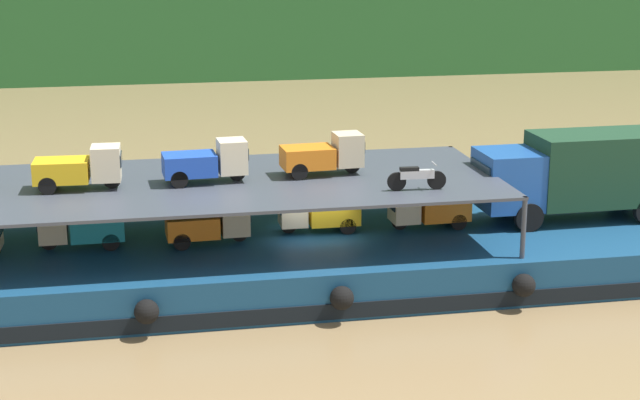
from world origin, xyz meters
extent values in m
plane|color=olive|center=(0.00, 0.00, 0.00)|extent=(400.00, 400.00, 0.00)
cube|color=navy|center=(0.00, 0.00, 0.75)|extent=(28.87, 8.35, 1.50)
cube|color=black|center=(0.00, -4.20, 0.35)|extent=(28.29, 0.06, 0.50)
sphere|color=black|center=(-5.77, -4.40, 0.85)|extent=(0.73, 0.73, 0.73)
sphere|color=black|center=(0.00, -4.40, 0.85)|extent=(0.73, 0.73, 0.73)
sphere|color=black|center=(5.77, -4.40, 0.85)|extent=(0.73, 0.73, 0.73)
cube|color=#1E4C99|center=(6.84, -0.02, 3.10)|extent=(2.03, 2.21, 2.00)
cube|color=#192833|center=(5.81, -0.03, 3.45)|extent=(0.08, 1.84, 0.60)
cube|color=#193823|center=(10.23, 0.02, 3.35)|extent=(4.83, 2.36, 2.50)
cube|color=black|center=(10.23, 0.02, 2.05)|extent=(6.82, 1.47, 0.20)
cylinder|color=black|center=(7.22, 0.99, 2.00)|extent=(1.00, 0.29, 1.00)
cylinder|color=black|center=(7.25, -1.03, 2.00)|extent=(1.00, 0.29, 1.00)
cylinder|color=black|center=(11.66, 1.05, 2.00)|extent=(1.00, 0.29, 1.00)
cylinder|color=#383D47|center=(5.95, 3.70, 2.50)|extent=(0.16, 0.16, 2.00)
cylinder|color=#383D47|center=(5.95, -3.70, 2.50)|extent=(0.16, 0.16, 2.00)
cube|color=#383D47|center=(-3.80, 0.00, 3.45)|extent=(19.67, 7.55, 0.10)
cube|color=#19232D|center=(-10.12, -0.38, 2.44)|extent=(0.07, 0.85, 0.38)
cube|color=teal|center=(-7.18, 0.06, 2.13)|extent=(1.73, 1.24, 0.70)
cube|color=#C6B793|center=(-8.58, 0.03, 2.33)|extent=(0.92, 1.02, 1.10)
cube|color=#19232D|center=(-9.05, 0.02, 2.44)|extent=(0.06, 0.85, 0.38)
cylinder|color=black|center=(-8.73, 0.02, 1.78)|extent=(0.56, 0.15, 0.56)
cylinder|color=black|center=(-6.79, 0.60, 1.78)|extent=(0.56, 0.15, 0.56)
cylinder|color=black|center=(-6.77, -0.46, 1.78)|extent=(0.56, 0.15, 0.56)
cube|color=orange|center=(-4.14, -0.32, 2.13)|extent=(1.74, 1.26, 0.70)
cube|color=#C6B793|center=(-2.74, -0.27, 2.33)|extent=(0.94, 1.03, 1.10)
cube|color=#19232D|center=(-2.27, -0.25, 2.44)|extent=(0.07, 0.85, 0.38)
cylinder|color=black|center=(-2.59, -0.26, 1.78)|extent=(0.56, 0.16, 0.56)
cylinder|color=black|center=(-4.52, -0.86, 1.78)|extent=(0.56, 0.16, 0.56)
cylinder|color=black|center=(-4.56, 0.19, 1.78)|extent=(0.56, 0.16, 0.56)
cube|color=gold|center=(0.71, 0.34, 2.13)|extent=(1.70, 1.21, 0.70)
cube|color=beige|center=(-0.69, 0.34, 2.33)|extent=(0.90, 1.00, 1.10)
cube|color=#19232D|center=(-1.16, 0.35, 2.44)|extent=(0.04, 0.85, 0.38)
cylinder|color=black|center=(-0.84, 0.35, 1.78)|extent=(0.56, 0.14, 0.56)
cylinder|color=black|center=(1.11, 0.87, 1.78)|extent=(0.56, 0.14, 0.56)
cylinder|color=black|center=(1.11, -0.19, 1.78)|extent=(0.56, 0.14, 0.56)
cube|color=orange|center=(4.53, 0.09, 2.13)|extent=(1.75, 1.28, 0.70)
cube|color=beige|center=(3.14, 0.02, 2.33)|extent=(0.95, 1.04, 1.10)
cube|color=#19232D|center=(2.67, 0.00, 2.44)|extent=(0.08, 0.85, 0.38)
cylinder|color=black|center=(2.99, 0.01, 1.78)|extent=(0.57, 0.17, 0.56)
cylinder|color=black|center=(4.91, 0.63, 1.78)|extent=(0.57, 0.17, 0.56)
cylinder|color=black|center=(4.96, -0.43, 1.78)|extent=(0.57, 0.17, 0.56)
cube|color=gold|center=(-8.18, -0.10, 4.13)|extent=(1.75, 1.27, 0.70)
cube|color=beige|center=(-6.78, -0.16, 4.33)|extent=(0.94, 1.04, 1.10)
cube|color=#19232D|center=(-6.31, -0.18, 4.44)|extent=(0.08, 0.85, 0.38)
cylinder|color=black|center=(-6.63, -0.16, 3.78)|extent=(0.57, 0.16, 0.56)
cylinder|color=black|center=(-8.60, -0.61, 3.78)|extent=(0.57, 0.16, 0.56)
cylinder|color=black|center=(-8.55, 0.45, 3.78)|extent=(0.57, 0.16, 0.56)
cube|color=#1E47B7|center=(-4.14, -0.04, 4.13)|extent=(1.76, 1.29, 0.70)
cube|color=beige|center=(-2.74, 0.04, 4.33)|extent=(0.95, 1.05, 1.10)
cube|color=#19232D|center=(-2.27, 0.06, 4.44)|extent=(0.09, 0.85, 0.38)
cylinder|color=black|center=(-2.59, 0.05, 3.78)|extent=(0.57, 0.17, 0.56)
cylinder|color=black|center=(-4.51, -0.59, 3.78)|extent=(0.57, 0.17, 0.56)
cylinder|color=black|center=(-4.57, 0.47, 3.78)|extent=(0.57, 0.17, 0.56)
cube|color=orange|center=(-0.19, 0.27, 4.13)|extent=(1.76, 1.29, 0.70)
cube|color=#C6B793|center=(1.20, 0.35, 4.33)|extent=(0.95, 1.05, 1.10)
cube|color=#19232D|center=(1.67, 0.37, 4.44)|extent=(0.09, 0.85, 0.38)
cylinder|color=black|center=(1.35, 0.36, 3.78)|extent=(0.57, 0.17, 0.56)
cylinder|color=black|center=(-0.56, -0.28, 3.78)|extent=(0.57, 0.17, 0.56)
cylinder|color=black|center=(-0.62, 0.78, 3.78)|extent=(0.57, 0.17, 0.56)
cylinder|color=black|center=(3.52, -2.30, 3.80)|extent=(0.60, 0.13, 0.60)
cylinder|color=black|center=(2.22, -2.24, 3.80)|extent=(0.60, 0.13, 0.60)
cube|color=#B7B7BC|center=(2.87, -2.27, 4.02)|extent=(1.11, 0.25, 0.28)
cube|color=black|center=(2.62, -2.25, 4.20)|extent=(0.61, 0.23, 0.12)
cylinder|color=#B2B2B7|center=(3.42, -2.29, 4.35)|extent=(0.07, 0.55, 0.04)
camera|label=1|loc=(-5.99, -31.89, 11.65)|focal=56.29mm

